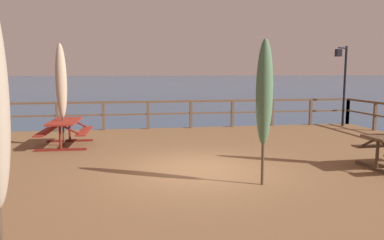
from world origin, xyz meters
name	(u,v)px	position (x,y,z in m)	size (l,w,h in m)	color
ground_plane	(199,205)	(0.00, 0.00, 0.00)	(600.00, 600.00, 0.00)	navy
wooden_deck	(199,187)	(0.00, 0.00, 0.42)	(15.39, 12.72, 0.84)	brown
railing_waterside_far	(170,109)	(0.00, 6.21, 1.59)	(15.19, 0.10, 1.09)	brown
picnic_table_front_left	(65,128)	(-3.43, 3.26, 1.40)	(1.45, 1.79, 0.78)	maroon
patio_umbrella_short_back	(61,81)	(-3.48, 3.27, 2.76)	(0.32, 0.32, 3.01)	#4C3828
patio_umbrella_tall_back_right	(264,93)	(1.00, -1.36, 2.63)	(0.32, 0.32, 2.81)	#4C3828
lamp_post_hooked	(342,74)	(6.82, 5.57, 2.96)	(0.63, 0.40, 3.20)	black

